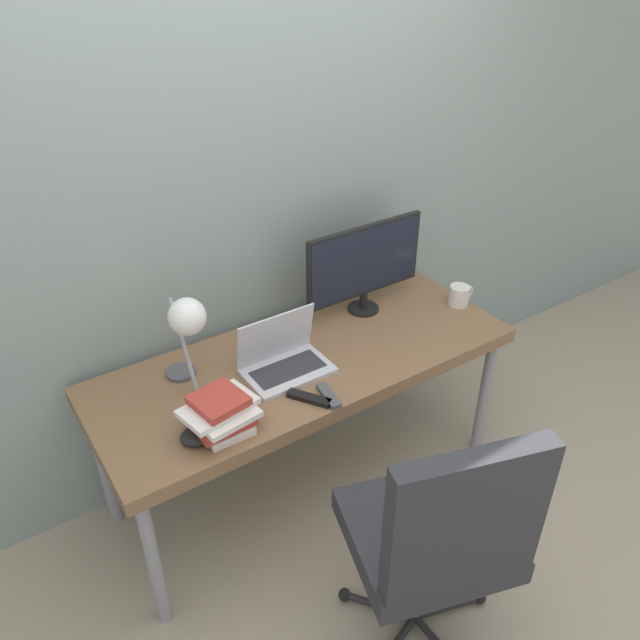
{
  "coord_description": "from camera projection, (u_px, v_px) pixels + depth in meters",
  "views": [
    {
      "loc": [
        -1.11,
        -1.42,
        2.22
      ],
      "look_at": [
        0.05,
        0.31,
        0.9
      ],
      "focal_mm": 35.0,
      "sensor_mm": 36.0,
      "label": 1
    }
  ],
  "objects": [
    {
      "name": "ground_plane",
      "position": [
        350.0,
        529.0,
        2.7
      ],
      "size": [
        12.0,
        12.0,
        0.0
      ],
      "primitive_type": "plane",
      "color": "tan"
    },
    {
      "name": "wall_back",
      "position": [
        249.0,
        192.0,
        2.53
      ],
      "size": [
        8.0,
        0.05,
        2.6
      ],
      "color": "gray",
      "rests_on": "ground_plane"
    },
    {
      "name": "desk",
      "position": [
        305.0,
        368.0,
        2.59
      ],
      "size": [
        1.76,
        0.69,
        0.72
      ],
      "color": "brown",
      "rests_on": "ground_plane"
    },
    {
      "name": "laptop",
      "position": [
        284.0,
        359.0,
        2.46
      ],
      "size": [
        0.34,
        0.22,
        0.23
      ],
      "color": "silver",
      "rests_on": "desk"
    },
    {
      "name": "monitor",
      "position": [
        365.0,
        264.0,
        2.75
      ],
      "size": [
        0.6,
        0.14,
        0.42
      ],
      "color": "black",
      "rests_on": "desk"
    },
    {
      "name": "desk_lamp",
      "position": [
        186.0,
        323.0,
        2.19
      ],
      "size": [
        0.14,
        0.28,
        0.42
      ],
      "color": "#4C4C51",
      "rests_on": "desk"
    },
    {
      "name": "office_chair",
      "position": [
        440.0,
        534.0,
        1.96
      ],
      "size": [
        0.63,
        0.61,
        1.05
      ],
      "color": "black",
      "rests_on": "ground_plane"
    },
    {
      "name": "book_stack",
      "position": [
        222.0,
        414.0,
        2.15
      ],
      "size": [
        0.28,
        0.22,
        0.14
      ],
      "color": "silver",
      "rests_on": "desk"
    },
    {
      "name": "tv_remote",
      "position": [
        329.0,
        396.0,
        2.33
      ],
      "size": [
        0.06,
        0.15,
        0.02
      ],
      "color": "#4C4C51",
      "rests_on": "desk"
    },
    {
      "name": "media_remote",
      "position": [
        309.0,
        398.0,
        2.32
      ],
      "size": [
        0.13,
        0.17,
        0.02
      ],
      "color": "black",
      "rests_on": "desk"
    },
    {
      "name": "mug",
      "position": [
        459.0,
        295.0,
        2.89
      ],
      "size": [
        0.14,
        0.09,
        0.09
      ],
      "color": "silver",
      "rests_on": "desk"
    },
    {
      "name": "game_controller",
      "position": [
        200.0,
        434.0,
        2.14
      ],
      "size": [
        0.14,
        0.11,
        0.04
      ],
      "color": "black",
      "rests_on": "desk"
    }
  ]
}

